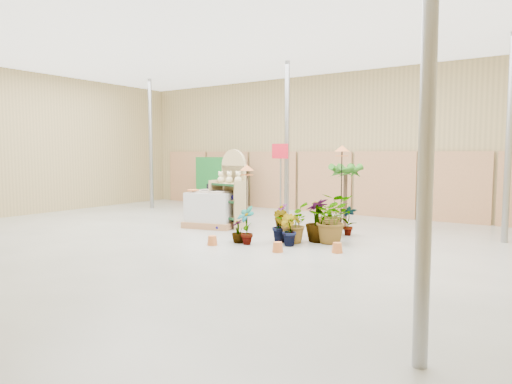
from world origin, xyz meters
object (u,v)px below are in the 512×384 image
display_shelf (232,192)px  bird_table_front (247,170)px  pallet_stack (212,209)px  potted_plant_2 (292,223)px

display_shelf → bird_table_front: size_ratio=1.22×
pallet_stack → potted_plant_2: bearing=-27.5°
pallet_stack → bird_table_front: bird_table_front is taller
pallet_stack → potted_plant_2: size_ratio=1.76×
display_shelf → bird_table_front: (1.03, -0.76, 0.62)m
bird_table_front → potted_plant_2: size_ratio=1.94×
potted_plant_2 → pallet_stack: bearing=166.1°
display_shelf → potted_plant_2: 2.62m
pallet_stack → bird_table_front: 1.88m
display_shelf → potted_plant_2: bearing=-13.0°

